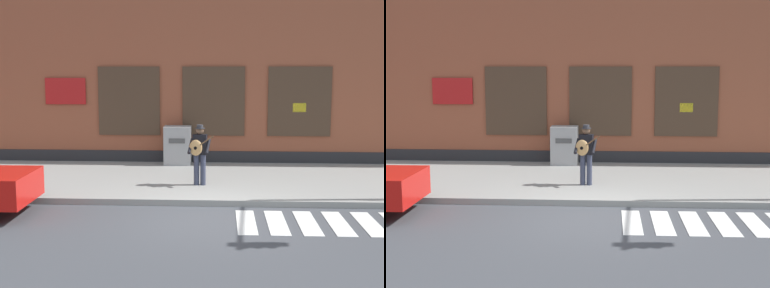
{
  "view_description": "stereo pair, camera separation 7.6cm",
  "coord_description": "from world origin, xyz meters",
  "views": [
    {
      "loc": [
        0.26,
        -11.7,
        3.38
      ],
      "look_at": [
        -0.46,
        1.38,
        1.51
      ],
      "focal_mm": 50.0,
      "sensor_mm": 36.0,
      "label": 1
    },
    {
      "loc": [
        0.33,
        -11.7,
        3.38
      ],
      "look_at": [
        -0.46,
        1.38,
        1.51
      ],
      "focal_mm": 50.0,
      "sensor_mm": 36.0,
      "label": 2
    }
  ],
  "objects": [
    {
      "name": "busker",
      "position": [
        -0.34,
        2.81,
        1.12
      ],
      "size": [
        0.72,
        0.59,
        1.68
      ],
      "color": "#33384C",
      "rests_on": "sidewalk"
    },
    {
      "name": "ground_plane",
      "position": [
        0.0,
        0.0,
        0.0
      ],
      "size": [
        160.0,
        160.0,
        0.0
      ],
      "primitive_type": "plane",
      "color": "#424449"
    },
    {
      "name": "crosswalk",
      "position": [
        3.51,
        -0.22,
        0.01
      ],
      "size": [
        5.78,
        1.9,
        0.01
      ],
      "color": "silver",
      "rests_on": "ground"
    },
    {
      "name": "sidewalk",
      "position": [
        0.0,
        3.78,
        0.08
      ],
      "size": [
        28.0,
        5.39,
        0.16
      ],
      "color": "gray",
      "rests_on": "ground"
    },
    {
      "name": "utility_box",
      "position": [
        -1.19,
        6.02,
        0.8
      ],
      "size": [
        0.9,
        0.68,
        1.29
      ],
      "color": "#9E9E9E",
      "rests_on": "sidewalk"
    },
    {
      "name": "building_backdrop",
      "position": [
        -0.0,
        8.47,
        4.53
      ],
      "size": [
        28.0,
        4.06,
        9.07
      ],
      "color": "brown",
      "rests_on": "ground"
    }
  ]
}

